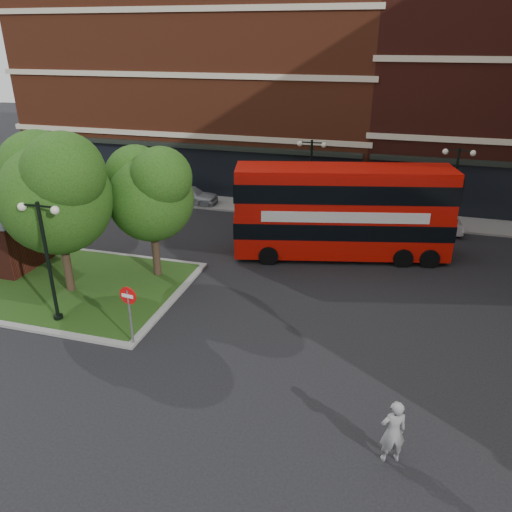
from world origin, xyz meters
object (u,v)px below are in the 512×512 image
(woman, at_px, (393,431))
(car_white, at_px, (422,221))
(car_silver, at_px, (189,195))
(bus, at_px, (342,206))

(woman, bearing_deg, car_white, -114.46)
(car_silver, relative_size, car_white, 0.88)
(woman, height_order, car_silver, woman)
(bus, bearing_deg, woman, -90.43)
(bus, distance_m, car_white, 6.56)
(bus, distance_m, car_silver, 12.52)
(bus, height_order, car_white, bus)
(car_silver, xyz_separation_m, car_white, (15.03, -1.24, 0.06))
(woman, xyz_separation_m, car_silver, (-13.89, 19.24, -0.30))
(bus, relative_size, car_white, 2.48)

